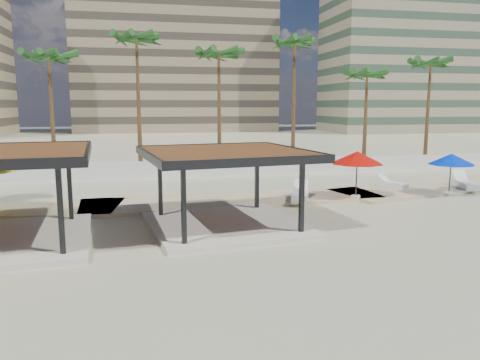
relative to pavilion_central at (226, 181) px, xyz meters
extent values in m
plane|color=#CAB685|center=(-0.56, -1.83, -1.97)|extent=(200.00, 200.00, 0.00)
cube|color=#C6B284|center=(1.44, 5.17, -1.91)|extent=(16.24, 5.11, 0.24)
cube|color=#C6B284|center=(15.44, 6.67, -1.91)|extent=(16.49, 7.75, 0.24)
cube|color=silver|center=(-0.56, 14.17, -1.37)|extent=(56.00, 0.30, 1.20)
cube|color=#847259|center=(3.44, 76.17, 12.03)|extent=(38.00, 16.00, 28.00)
cube|color=gray|center=(47.44, 64.17, 15.03)|extent=(32.00, 15.00, 34.00)
cube|color=beige|center=(0.00, 0.00, -1.87)|extent=(7.00, 7.00, 0.19)
cube|color=black|center=(-2.00, -2.65, -0.37)|extent=(0.19, 0.19, 2.81)
cube|color=black|center=(-2.65, 2.00, -0.37)|extent=(0.19, 0.19, 2.81)
cube|color=black|center=(2.65, -2.00, -0.37)|extent=(0.19, 0.19, 2.81)
cube|color=black|center=(2.00, 2.65, -0.37)|extent=(0.19, 0.19, 2.81)
cube|color=brown|center=(0.00, 0.00, 1.17)|extent=(7.21, 7.21, 0.26)
cube|color=black|center=(0.44, -3.16, 1.17)|extent=(6.43, 1.01, 0.32)
cube|color=black|center=(-0.44, 3.16, 1.17)|extent=(6.43, 1.01, 0.32)
cube|color=black|center=(-3.16, -0.44, 1.17)|extent=(1.01, 6.43, 0.32)
cube|color=black|center=(3.16, 0.44, 1.17)|extent=(1.01, 6.43, 0.32)
cube|color=black|center=(-6.09, -3.01, -0.26)|extent=(0.20, 0.20, 3.02)
cube|color=black|center=(-6.51, 2.00, -0.26)|extent=(0.20, 0.20, 3.02)
cube|color=black|center=(-9.09, 2.69, 1.39)|extent=(6.93, 0.70, 0.34)
cube|color=black|center=(-5.39, -0.43, 1.39)|extent=(0.70, 6.93, 0.34)
cylinder|color=beige|center=(7.83, 3.97, -1.73)|extent=(0.49, 0.49, 0.12)
cylinder|color=#262628|center=(7.83, 3.97, -0.62)|extent=(0.07, 0.07, 2.34)
cone|color=#B20B04|center=(7.83, 3.97, 0.39)|extent=(2.83, 2.83, 0.68)
cylinder|color=beige|center=(13.49, 3.97, -1.73)|extent=(0.44, 0.44, 0.11)
cylinder|color=#262628|center=(13.49, 3.97, -0.73)|extent=(0.06, 0.06, 2.10)
cone|color=#0027CA|center=(13.49, 3.97, 0.17)|extent=(3.33, 3.33, 0.61)
cube|color=white|center=(4.67, 3.97, -1.63)|extent=(1.59, 2.41, 0.32)
cube|color=white|center=(4.67, 3.97, -1.43)|extent=(1.59, 2.41, 0.07)
cube|color=white|center=(5.00, 4.80, -1.16)|extent=(0.99, 1.01, 0.58)
cube|color=white|center=(11.47, 6.54, -1.66)|extent=(1.38, 1.89, 0.25)
cube|color=white|center=(11.47, 6.54, -1.51)|extent=(1.38, 1.89, 0.05)
cube|color=white|center=(11.15, 7.17, -1.29)|extent=(0.81, 0.82, 0.46)
cube|color=white|center=(15.64, 5.44, -1.63)|extent=(1.35, 2.41, 0.32)
cube|color=white|center=(15.64, 5.44, -1.43)|extent=(1.35, 2.41, 0.07)
cube|color=white|center=(15.86, 6.29, -1.16)|extent=(0.93, 0.95, 0.58)
cone|color=brown|center=(-9.56, 16.27, 2.33)|extent=(0.36, 0.36, 8.58)
ellipsoid|color=#1E4D1B|center=(-9.56, 16.27, 6.37)|extent=(3.00, 3.00, 1.80)
cone|color=brown|center=(-3.56, 17.07, 3.08)|extent=(0.36, 0.36, 10.08)
ellipsoid|color=#1E4D1B|center=(-3.56, 17.07, 7.87)|extent=(3.00, 3.00, 1.80)
cone|color=brown|center=(2.44, 16.57, 2.57)|extent=(0.36, 0.36, 9.07)
ellipsoid|color=#1E4D1B|center=(2.44, 16.57, 6.86)|extent=(3.00, 3.00, 1.80)
cone|color=brown|center=(8.44, 16.77, 3.06)|extent=(0.36, 0.36, 10.05)
ellipsoid|color=#1E4D1B|center=(8.44, 16.77, 7.83)|extent=(3.00, 3.00, 1.80)
cone|color=brown|center=(14.44, 16.37, 1.89)|extent=(0.36, 0.36, 7.71)
ellipsoid|color=#1E4D1B|center=(14.44, 16.37, 5.50)|extent=(3.00, 3.00, 1.80)
cone|color=brown|center=(20.44, 16.97, 2.40)|extent=(0.36, 0.36, 8.73)
ellipsoid|color=#1E4D1B|center=(20.44, 16.97, 6.51)|extent=(3.00, 3.00, 1.80)
camera|label=1|loc=(-3.35, -19.00, 3.16)|focal=35.00mm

